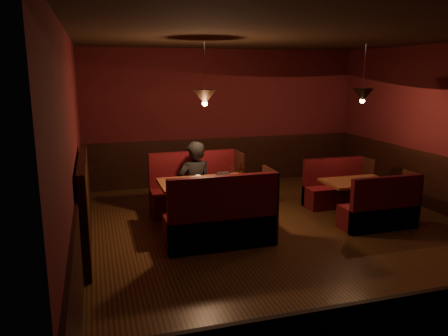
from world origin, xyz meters
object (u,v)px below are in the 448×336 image
object	(u,v)px
main_bench_far	(196,194)
diner_b	(226,196)
main_bench_near	(222,223)
diner_a	(194,170)
second_bench_near	(381,212)
second_table	(356,190)
second_bench_far	(336,190)
main_table	(207,192)

from	to	relation	value
main_bench_far	diner_b	size ratio (longest dim) A/B	1.11
diner_b	main_bench_near	bearing A→B (deg)	-150.22
main_bench_far	diner_a	world-z (taller)	diner_a
main_bench_near	diner_a	bearing A→B (deg)	93.31
second_bench_near	diner_a	xyz separation A→B (m)	(-2.67, 1.39, 0.55)
main_bench_near	second_table	bearing A→B (deg)	13.78
main_bench_near	second_bench_far	world-z (taller)	main_bench_near
second_table	diner_a	bearing A→B (deg)	164.46
second_table	diner_b	size ratio (longest dim) A/B	0.79
main_bench_near	second_table	xyz separation A→B (m)	(2.56, 0.63, 0.12)
main_bench_near	diner_a	world-z (taller)	diner_a
main_bench_far	second_bench_far	distance (m)	2.61
second_table	second_bench_far	world-z (taller)	second_bench_far
second_bench_far	second_table	bearing A→B (deg)	-92.20
main_table	second_bench_far	world-z (taller)	main_table
diner_b	main_table	bearing A→B (deg)	75.40
main_bench_far	diner_a	distance (m)	0.55
second_table	diner_b	world-z (taller)	diner_b
main_table	main_bench_far	distance (m)	0.84
main_bench_far	diner_b	xyz separation A→B (m)	(0.10, -1.48, 0.36)
diner_a	second_table	bearing A→B (deg)	154.55
main_bench_near	diner_b	bearing A→B (deg)	53.63
second_bench_far	main_bench_near	bearing A→B (deg)	-153.51
second_bench_near	main_table	bearing A→B (deg)	162.13
main_bench_near	diner_a	distance (m)	1.45
second_bench_near	main_bench_near	bearing A→B (deg)	179.28
second_table	second_bench_near	xyz separation A→B (m)	(0.03, -0.66, -0.18)
second_bench_far	diner_a	xyz separation A→B (m)	(-2.67, 0.07, 0.55)
main_table	main_bench_near	xyz separation A→B (m)	(0.01, -0.81, -0.25)
main_table	second_bench_far	size ratio (longest dim) A/B	1.16
main_bench_far	main_table	bearing A→B (deg)	-91.05
second_bench_near	diner_b	distance (m)	2.53
main_table	second_table	bearing A→B (deg)	-3.95
main_table	diner_b	size ratio (longest dim) A/B	1.01
diner_a	main_bench_near	bearing A→B (deg)	83.41
main_table	second_bench_far	bearing A→B (deg)	10.52
main_table	main_bench_near	bearing A→B (deg)	-88.96
second_bench_near	second_table	bearing A→B (deg)	92.20
diner_b	main_bench_far	bearing A→B (deg)	69.84
main_table	diner_a	bearing A→B (deg)	96.57
main_bench_far	diner_a	size ratio (longest dim) A/B	0.94
second_table	second_bench_far	bearing A→B (deg)	87.80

